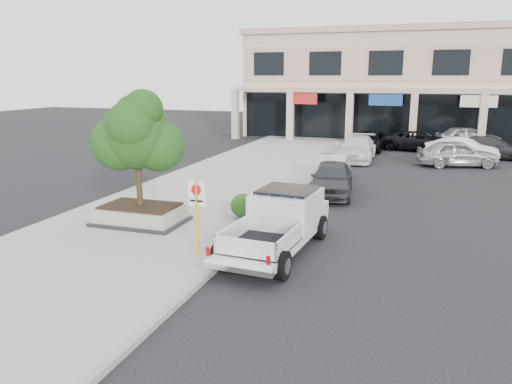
% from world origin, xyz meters
% --- Properties ---
extents(ground, '(120.00, 120.00, 0.00)m').
position_xyz_m(ground, '(0.00, 0.00, 0.00)').
color(ground, black).
rests_on(ground, ground).
extents(sidewalk, '(8.00, 52.00, 0.15)m').
position_xyz_m(sidewalk, '(-5.50, 6.00, 0.07)').
color(sidewalk, gray).
rests_on(sidewalk, ground).
extents(curb, '(0.20, 52.00, 0.15)m').
position_xyz_m(curb, '(-1.55, 6.00, 0.07)').
color(curb, gray).
rests_on(curb, ground).
extents(strip_mall, '(40.55, 12.43, 9.50)m').
position_xyz_m(strip_mall, '(8.00, 33.93, 4.75)').
color(strip_mall, '#CEB090').
rests_on(strip_mall, ground).
extents(planter, '(3.20, 2.20, 0.68)m').
position_xyz_m(planter, '(-5.85, 1.16, 0.48)').
color(planter, black).
rests_on(planter, sidewalk).
extents(planter_tree, '(2.90, 2.55, 4.00)m').
position_xyz_m(planter_tree, '(-5.72, 1.31, 3.41)').
color(planter_tree, black).
rests_on(planter_tree, planter).
extents(no_parking_sign, '(0.55, 0.09, 2.30)m').
position_xyz_m(no_parking_sign, '(-2.42, -1.21, 1.63)').
color(no_parking_sign, '#E3A70B').
rests_on(no_parking_sign, sidewalk).
extents(hedge, '(1.10, 0.99, 0.93)m').
position_xyz_m(hedge, '(-2.45, 3.03, 0.62)').
color(hedge, '#174112').
rests_on(hedge, sidewalk).
extents(pickup_truck, '(2.62, 6.05, 1.86)m').
position_xyz_m(pickup_truck, '(-0.35, 0.07, 0.93)').
color(pickup_truck, silver).
rests_on(pickup_truck, ground).
extents(curb_car_a, '(2.43, 4.85, 1.59)m').
position_xyz_m(curb_car_a, '(-0.06, 8.40, 0.79)').
color(curb_car_a, '#2C2E31').
rests_on(curb_car_a, ground).
extents(curb_car_b, '(1.55, 4.18, 1.37)m').
position_xyz_m(curb_car_b, '(-0.61, 11.71, 0.68)').
color(curb_car_b, '#ADB1B6').
rests_on(curb_car_b, ground).
extents(curb_car_c, '(2.30, 5.47, 1.58)m').
position_xyz_m(curb_car_c, '(-0.25, 18.74, 0.79)').
color(curb_car_c, silver).
rests_on(curb_car_c, ground).
extents(curb_car_d, '(2.96, 5.46, 1.45)m').
position_xyz_m(curb_car_d, '(-0.02, 23.51, 0.73)').
color(curb_car_d, black).
rests_on(curb_car_d, ground).
extents(lot_car_a, '(5.08, 3.08, 1.62)m').
position_xyz_m(lot_car_a, '(5.91, 18.37, 0.81)').
color(lot_car_a, '#9B9CA2').
rests_on(lot_car_a, ground).
extents(lot_car_b, '(4.73, 3.20, 1.48)m').
position_xyz_m(lot_car_b, '(6.31, 21.01, 0.74)').
color(lot_car_b, white).
rests_on(lot_car_b, ground).
extents(lot_car_c, '(5.31, 2.84, 1.46)m').
position_xyz_m(lot_car_c, '(8.28, 22.50, 0.73)').
color(lot_car_c, '#292B2E').
rests_on(lot_car_c, ground).
extents(lot_car_d, '(5.52, 3.12, 1.46)m').
position_xyz_m(lot_car_d, '(3.56, 24.62, 0.73)').
color(lot_car_d, black).
rests_on(lot_car_d, ground).
extents(lot_car_e, '(5.29, 3.46, 1.68)m').
position_xyz_m(lot_car_e, '(7.14, 27.55, 0.84)').
color(lot_car_e, '#AFB3B8').
rests_on(lot_car_e, ground).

